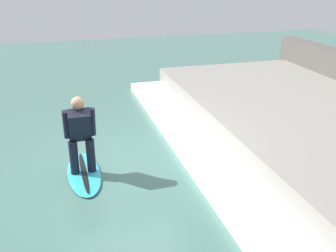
% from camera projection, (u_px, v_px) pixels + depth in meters
% --- Properties ---
extents(ground_plane, '(28.00, 28.00, 0.00)m').
position_uv_depth(ground_plane, '(127.00, 165.00, 7.44)').
color(ground_plane, '#426B60').
extents(concrete_ledge, '(4.40, 10.24, 0.52)m').
position_uv_depth(concrete_ledge, '(320.00, 129.00, 8.41)').
color(concrete_ledge, gray).
rests_on(concrete_ledge, ground_plane).
extents(wave_foam_crest, '(0.98, 9.73, 0.18)m').
position_uv_depth(wave_foam_crest, '(202.00, 151.00, 7.79)').
color(wave_foam_crest, white).
rests_on(wave_foam_crest, ground_plane).
extents(surfboard_riding, '(0.60, 1.70, 0.07)m').
position_uv_depth(surfboard_riding, '(84.00, 173.00, 7.07)').
color(surfboard_riding, '#2DADD1').
rests_on(surfboard_riding, ground_plane).
extents(surfer_riding, '(0.55, 0.45, 1.41)m').
position_uv_depth(surfer_riding, '(80.00, 132.00, 6.77)').
color(surfer_riding, black).
rests_on(surfer_riding, surfboard_riding).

